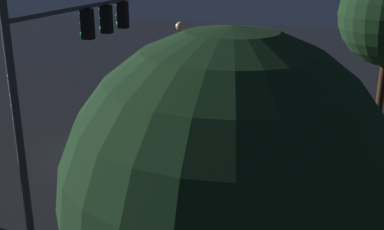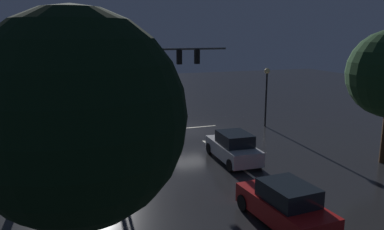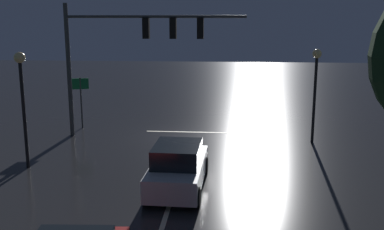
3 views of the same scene
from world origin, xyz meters
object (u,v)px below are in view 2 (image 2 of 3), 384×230
object	(u,v)px
car_distant	(285,205)
route_sign	(102,106)
tree_right_near	(77,119)
tree_right_far	(14,86)
car_approaching	(233,148)
street_lamp_left_kerb	(267,85)
traffic_signal_assembly	(151,67)
street_lamp_right_kerb	(113,105)

from	to	relation	value
car_distant	route_sign	xyz separation A→B (m)	(5.00, -16.15, 1.25)
tree_right_near	tree_right_far	xyz separation A→B (m)	(2.28, -10.11, -0.43)
car_approaching	tree_right_far	distance (m)	11.88
car_approaching	route_sign	bearing A→B (deg)	-53.82
route_sign	tree_right_near	world-z (taller)	tree_right_near
car_distant	street_lamp_left_kerb	world-z (taller)	street_lamp_left_kerb
traffic_signal_assembly	tree_right_near	size ratio (longest dim) A/B	1.15
tree_right_near	tree_right_far	bearing A→B (deg)	-77.27
street_lamp_right_kerb	tree_right_far	world-z (taller)	tree_right_far
car_approaching	street_lamp_left_kerb	distance (m)	9.27
street_lamp_left_kerb	street_lamp_right_kerb	bearing A→B (deg)	21.21
traffic_signal_assembly	car_approaching	bearing A→B (deg)	113.57
route_sign	tree_right_far	distance (m)	10.24
car_approaching	tree_right_near	size ratio (longest dim) A/B	0.56
street_lamp_right_kerb	tree_right_near	world-z (taller)	tree_right_near
car_distant	tree_right_near	distance (m)	9.11
car_approaching	car_distant	distance (m)	7.56
tree_right_near	tree_right_far	world-z (taller)	tree_right_near
traffic_signal_assembly	tree_right_near	bearing A→B (deg)	71.23
traffic_signal_assembly	car_distant	distance (m)	15.14
traffic_signal_assembly	car_approaching	world-z (taller)	traffic_signal_assembly
car_approaching	street_lamp_right_kerb	xyz separation A→B (m)	(6.45, -1.86, 2.56)
car_approaching	tree_right_far	xyz separation A→B (m)	(11.16, -0.11, 4.07)
traffic_signal_assembly	street_lamp_left_kerb	size ratio (longest dim) A/B	1.97
street_lamp_left_kerb	tree_right_far	distance (m)	18.39
tree_right_far	route_sign	bearing A→B (deg)	-119.08
car_approaching	street_lamp_left_kerb	bearing A→B (deg)	-131.69
traffic_signal_assembly	route_sign	distance (m)	4.65
traffic_signal_assembly	street_lamp_right_kerb	size ratio (longest dim) A/B	1.91
street_lamp_left_kerb	street_lamp_right_kerb	distance (m)	13.30
car_approaching	street_lamp_right_kerb	size ratio (longest dim) A/B	0.93
car_distant	car_approaching	bearing A→B (deg)	-100.48
route_sign	tree_right_near	xyz separation A→B (m)	(2.50, 18.72, 3.25)
car_distant	street_lamp_left_kerb	distance (m)	16.09
traffic_signal_assembly	car_distant	world-z (taller)	traffic_signal_assembly
car_approaching	route_sign	size ratio (longest dim) A/B	1.55
traffic_signal_assembly	street_lamp_left_kerb	bearing A→B (deg)	177.64
street_lamp_right_kerb	route_sign	distance (m)	6.97
tree_right_far	car_approaching	bearing A→B (deg)	179.46
street_lamp_right_kerb	route_sign	xyz separation A→B (m)	(-0.08, -6.85, -1.30)
route_sign	tree_right_near	bearing A→B (deg)	82.39
traffic_signal_assembly	street_lamp_right_kerb	xyz separation A→B (m)	(3.38, 5.18, -1.53)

